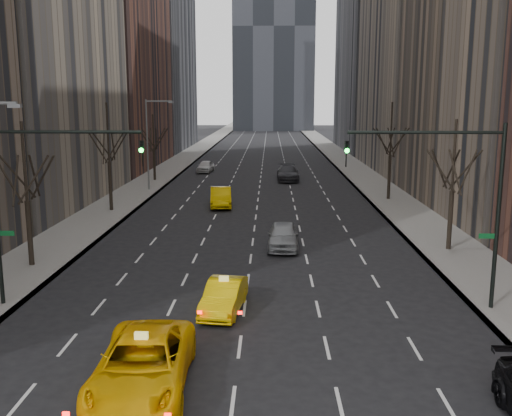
{
  "coord_description": "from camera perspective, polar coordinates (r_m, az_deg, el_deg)",
  "views": [
    {
      "loc": [
        1.1,
        -11.94,
        9.07
      ],
      "look_at": [
        0.38,
        17.4,
        3.5
      ],
      "focal_mm": 40.0,
      "sensor_mm": 36.0,
      "label": 1
    }
  ],
  "objects": [
    {
      "name": "taxi_sedan",
      "position": [
        25.06,
        -3.21,
        -8.8
      ],
      "size": [
        1.97,
        4.34,
        1.38
      ],
      "primitive_type": "imported",
      "rotation": [
        0.0,
        0.0,
        -0.12
      ],
      "color": "yellow",
      "rests_on": "ground"
    },
    {
      "name": "tree_lw_b",
      "position": [
        33.11,
        -21.92,
        0.66
      ],
      "size": [
        3.36,
        3.5,
        7.82
      ],
      "color": "black",
      "rests_on": "ground"
    },
    {
      "name": "traffic_mast_left",
      "position": [
        26.26,
        -21.49,
        2.16
      ],
      "size": [
        6.69,
        0.39,
        8.0
      ],
      "color": "black",
      "rests_on": "ground"
    },
    {
      "name": "tree_rw_b",
      "position": [
        36.04,
        19.01,
        1.62
      ],
      "size": [
        3.36,
        3.5,
        7.82
      ],
      "color": "black",
      "rests_on": "ground"
    },
    {
      "name": "taxi_suv",
      "position": [
        18.95,
        -11.26,
        -15.12
      ],
      "size": [
        3.11,
        6.34,
        1.73
      ],
      "primitive_type": "imported",
      "rotation": [
        0.0,
        0.0,
        0.04
      ],
      "color": "#FFBC05",
      "rests_on": "ground"
    },
    {
      "name": "bld_left_far",
      "position": [
        82.17,
        -15.47,
        19.43
      ],
      "size": [
        14.0,
        28.0,
        44.0
      ],
      "primitive_type": "cube",
      "color": "brown",
      "rests_on": "ground"
    },
    {
      "name": "far_suv_grey",
      "position": [
        65.35,
        3.2,
        3.52
      ],
      "size": [
        2.49,
        5.99,
        1.73
      ],
      "primitive_type": "imported",
      "rotation": [
        0.0,
        0.0,
        0.01
      ],
      "color": "#29292E",
      "rests_on": "ground"
    },
    {
      "name": "streetlight_far",
      "position": [
        58.28,
        -10.49,
        7.17
      ],
      "size": [
        2.83,
        0.22,
        9.0
      ],
      "color": "slate",
      "rests_on": "ground"
    },
    {
      "name": "tree_lw_c",
      "position": [
        48.03,
        -14.46,
        4.39
      ],
      "size": [
        3.36,
        3.5,
        8.74
      ],
      "color": "black",
      "rests_on": "ground"
    },
    {
      "name": "far_car_white",
      "position": [
        73.08,
        -5.07,
        4.16
      ],
      "size": [
        2.11,
        4.51,
        1.49
      ],
      "primitive_type": "imported",
      "rotation": [
        0.0,
        0.0,
        -0.08
      ],
      "color": "silver",
      "rests_on": "ground"
    },
    {
      "name": "far_taxi",
      "position": [
        49.25,
        -3.53,
        1.09
      ],
      "size": [
        2.21,
        5.16,
        1.65
      ],
      "primitive_type": "imported",
      "rotation": [
        0.0,
        0.0,
        0.09
      ],
      "color": "#DFB104",
      "rests_on": "ground"
    },
    {
      "name": "sidewalk_left",
      "position": [
        83.5,
        -7.82,
        4.46
      ],
      "size": [
        4.5,
        320.0,
        0.15
      ],
      "primitive_type": "cube",
      "color": "slate",
      "rests_on": "ground"
    },
    {
      "name": "sidewalk_right",
      "position": [
        83.18,
        9.14,
        4.4
      ],
      "size": [
        4.5,
        320.0,
        0.15
      ],
      "primitive_type": "cube",
      "color": "slate",
      "rests_on": "ground"
    },
    {
      "name": "tree_rw_c",
      "position": [
        53.3,
        13.26,
        5.04
      ],
      "size": [
        3.36,
        3.5,
        8.74
      ],
      "color": "black",
      "rests_on": "ground"
    },
    {
      "name": "traffic_mast_right",
      "position": [
        25.49,
        19.72,
        2.04
      ],
      "size": [
        6.69,
        0.39,
        8.0
      ],
      "color": "black",
      "rests_on": "ground"
    },
    {
      "name": "silver_sedan_ahead",
      "position": [
        35.45,
        2.74,
        -2.76
      ],
      "size": [
        2.06,
        4.75,
        1.6
      ],
      "primitive_type": "imported",
      "rotation": [
        0.0,
        0.0,
        -0.04
      ],
      "color": "gray",
      "rests_on": "ground"
    },
    {
      "name": "tree_lw_d",
      "position": [
        65.5,
        -10.18,
        5.75
      ],
      "size": [
        3.36,
        3.5,
        7.36
      ],
      "color": "black",
      "rests_on": "ground"
    }
  ]
}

